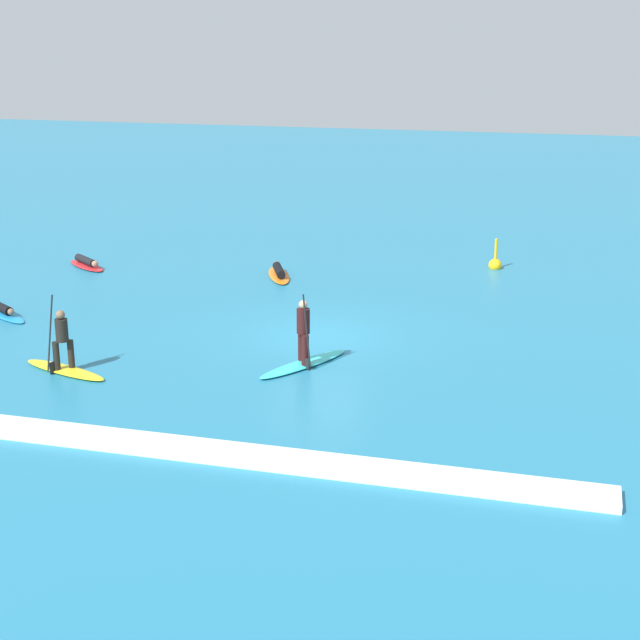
{
  "coord_description": "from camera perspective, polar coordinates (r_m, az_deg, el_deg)",
  "views": [
    {
      "loc": [
        7.1,
        -26.16,
        8.81
      ],
      "look_at": [
        0.0,
        0.0,
        0.5
      ],
      "focal_mm": 53.59,
      "sensor_mm": 36.0,
      "label": 1
    }
  ],
  "objects": [
    {
      "name": "ground_plane",
      "position": [
        28.5,
        0.0,
        -0.96
      ],
      "size": [
        120.0,
        120.0,
        0.0
      ],
      "primitive_type": "plane",
      "color": "teal",
      "rests_on": "ground"
    },
    {
      "name": "surfer_on_yellow_board",
      "position": [
        26.32,
        -15.06,
        -2.12
      ],
      "size": [
        2.92,
        1.48,
        2.14
      ],
      "rotation": [
        0.0,
        0.0,
        2.82
      ],
      "color": "yellow",
      "rests_on": "ground_plane"
    },
    {
      "name": "wave_crest",
      "position": [
        20.81,
        -6.31,
        -7.84
      ],
      "size": [
        16.75,
        0.9,
        0.18
      ],
      "primitive_type": "cube",
      "color": "white",
      "rests_on": "ground_plane"
    },
    {
      "name": "surfer_on_teal_board",
      "position": [
        25.85,
        -0.99,
        -1.73
      ],
      "size": [
        2.08,
        3.1,
        2.08
      ],
      "rotation": [
        0.0,
        0.0,
        4.21
      ],
      "color": "#33C6CC",
      "rests_on": "ground_plane"
    },
    {
      "name": "surfer_on_orange_board",
      "position": [
        35.35,
        -2.48,
        2.84
      ],
      "size": [
        1.75,
        2.75,
        0.4
      ],
      "rotation": [
        0.0,
        0.0,
        1.99
      ],
      "color": "orange",
      "rests_on": "ground_plane"
    },
    {
      "name": "marker_buoy",
      "position": [
        37.11,
        10.42,
        3.3
      ],
      "size": [
        0.51,
        0.51,
        1.29
      ],
      "color": "yellow",
      "rests_on": "ground_plane"
    },
    {
      "name": "surfer_on_blue_board",
      "position": [
        32.3,
        -18.48,
        0.54
      ],
      "size": [
        2.87,
        2.2,
        0.37
      ],
      "rotation": [
        0.0,
        0.0,
        5.7
      ],
      "color": "#1E8CD1",
      "rests_on": "ground_plane"
    },
    {
      "name": "surfer_on_red_board",
      "position": [
        37.84,
        -13.76,
        3.3
      ],
      "size": [
        2.37,
        2.01,
        0.39
      ],
      "rotation": [
        0.0,
        0.0,
        5.65
      ],
      "color": "red",
      "rests_on": "ground_plane"
    }
  ]
}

